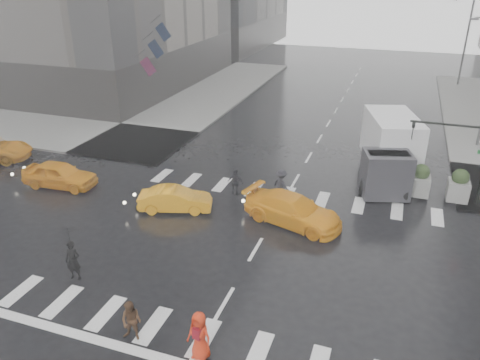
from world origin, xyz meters
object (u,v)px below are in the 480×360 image
at_px(traffic_signal_pole, 468,148).
at_px(box_truck, 390,148).
at_px(pedestrian_brown, 131,321).
at_px(taxi_mid, 175,199).
at_px(taxi_front, 60,175).
at_px(pedestrian_orange, 199,336).

xyz_separation_m(traffic_signal_pole, box_truck, (-3.85, 2.12, -1.24)).
relative_size(traffic_signal_pole, pedestrian_brown, 2.91).
bearing_deg(taxi_mid, traffic_signal_pole, -85.72).
distance_m(pedestrian_brown, taxi_mid, 9.46).
bearing_deg(taxi_mid, pedestrian_brown, 179.56).
height_order(taxi_front, box_truck, box_truck).
height_order(pedestrian_orange, box_truck, box_truck).
relative_size(traffic_signal_pole, box_truck, 0.65).
xyz_separation_m(pedestrian_brown, taxi_mid, (-2.84, 9.03, -0.14)).
relative_size(taxi_front, box_truck, 0.63).
bearing_deg(taxi_front, box_truck, -71.93).
bearing_deg(box_truck, taxi_mid, -159.41).
relative_size(pedestrian_brown, taxi_mid, 0.40).
bearing_deg(taxi_mid, box_truck, -70.52).
relative_size(traffic_signal_pole, taxi_mid, 1.17).
bearing_deg(box_truck, pedestrian_orange, -123.05).
height_order(traffic_signal_pole, pedestrian_orange, traffic_signal_pole).
relative_size(pedestrian_brown, taxi_front, 0.35).
height_order(traffic_signal_pole, pedestrian_brown, traffic_signal_pole).
bearing_deg(taxi_front, pedestrian_orange, -130.19).
xyz_separation_m(taxi_mid, box_truck, (10.34, 7.89, 1.34)).
xyz_separation_m(traffic_signal_pole, pedestrian_brown, (-11.35, -14.81, -2.44)).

